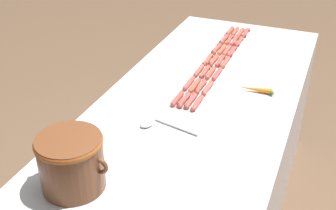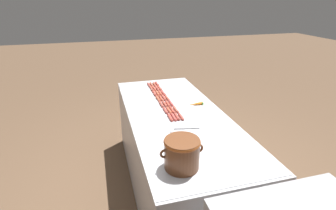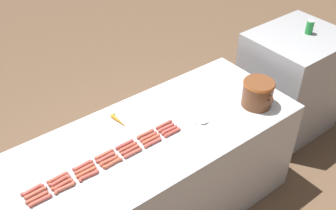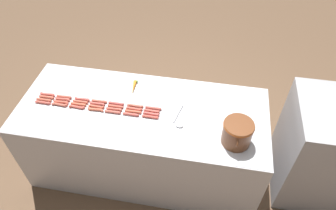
{
  "view_description": "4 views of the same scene",
  "coord_description": "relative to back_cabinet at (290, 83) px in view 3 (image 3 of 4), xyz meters",
  "views": [
    {
      "loc": [
        -0.56,
        1.8,
        1.93
      ],
      "look_at": [
        0.12,
        0.15,
        0.87
      ],
      "focal_mm": 46.53,
      "sensor_mm": 36.0,
      "label": 1
    },
    {
      "loc": [
        0.67,
        2.14,
        1.92
      ],
      "look_at": [
        0.05,
        -0.11,
        0.92
      ],
      "focal_mm": 27.54,
      "sensor_mm": 36.0,
      "label": 2
    },
    {
      "loc": [
        1.72,
        -1.2,
        2.73
      ],
      "look_at": [
        -0.14,
        0.24,
        0.91
      ],
      "focal_mm": 42.69,
      "sensor_mm": 36.0,
      "label": 3
    },
    {
      "loc": [
        1.77,
        0.55,
        2.82
      ],
      "look_at": [
        -0.0,
        0.23,
        0.96
      ],
      "focal_mm": 32.97,
      "sensor_mm": 36.0,
      "label": 4
    }
  ],
  "objects": [
    {
      "name": "hot_dog_0",
      "position": [
        0.08,
        -2.59,
        0.36
      ],
      "size": [
        0.03,
        0.14,
        0.02
      ],
      "color": "#B1483E",
      "rests_on": "griddle_counter"
    },
    {
      "name": "hot_dog_2",
      "position": [
        0.08,
        -2.26,
        0.36
      ],
      "size": [
        0.03,
        0.14,
        0.02
      ],
      "color": "#B0473F",
      "rests_on": "griddle_counter"
    },
    {
      "name": "hot_dog_19",
      "position": [
        0.15,
        -1.77,
        0.36
      ],
      "size": [
        0.03,
        0.14,
        0.02
      ],
      "color": "#B25138",
      "rests_on": "griddle_counter"
    },
    {
      "name": "bean_pot",
      "position": [
        0.31,
        -0.9,
        0.46
      ],
      "size": [
        0.3,
        0.24,
        0.21
      ],
      "color": "brown",
      "rests_on": "griddle_counter"
    },
    {
      "name": "hot_dog_8",
      "position": [
        0.11,
        -2.43,
        0.36
      ],
      "size": [
        0.03,
        0.14,
        0.02
      ],
      "color": "#AD4B3E",
      "rests_on": "griddle_counter"
    },
    {
      "name": "hot_dog_4",
      "position": [
        0.08,
        -1.94,
        0.36
      ],
      "size": [
        0.03,
        0.14,
        0.02
      ],
      "color": "#B14540",
      "rests_on": "griddle_counter"
    },
    {
      "name": "griddle_counter",
      "position": [
        0.1,
        -1.71,
        -0.09
      ],
      "size": [
        0.91,
        2.19,
        0.87
      ],
      "color": "#BCBCC1",
      "rests_on": "ground_plane"
    },
    {
      "name": "hot_dog_14",
      "position": [
        0.15,
        -2.59,
        0.36
      ],
      "size": [
        0.03,
        0.14,
        0.02
      ],
      "color": "#AD503C",
      "rests_on": "griddle_counter"
    },
    {
      "name": "hot_dog_12",
      "position": [
        0.12,
        -1.77,
        0.36
      ],
      "size": [
        0.03,
        0.14,
        0.02
      ],
      "color": "#B6493A",
      "rests_on": "griddle_counter"
    },
    {
      "name": "hot_dog_24",
      "position": [
        0.18,
        -2.1,
        0.36
      ],
      "size": [
        0.03,
        0.14,
        0.02
      ],
      "color": "#B3533B",
      "rests_on": "griddle_counter"
    },
    {
      "name": "hot_dog_3",
      "position": [
        0.08,
        -2.1,
        0.36
      ],
      "size": [
        0.03,
        0.14,
        0.02
      ],
      "color": "#B2513F",
      "rests_on": "griddle_counter"
    },
    {
      "name": "hot_dog_23",
      "position": [
        0.18,
        -2.27,
        0.36
      ],
      "size": [
        0.03,
        0.14,
        0.02
      ],
      "color": "#B84A3D",
      "rests_on": "griddle_counter"
    },
    {
      "name": "hot_dog_16",
      "position": [
        0.15,
        -2.26,
        0.36
      ],
      "size": [
        0.03,
        0.14,
        0.02
      ],
      "color": "#B5533A",
      "rests_on": "griddle_counter"
    },
    {
      "name": "hot_dog_25",
      "position": [
        0.19,
        -1.94,
        0.36
      ],
      "size": [
        0.03,
        0.14,
        0.02
      ],
      "color": "#AF4E41",
      "rests_on": "griddle_counter"
    },
    {
      "name": "hot_dog_17",
      "position": [
        0.15,
        -2.1,
        0.36
      ],
      "size": [
        0.03,
        0.14,
        0.02
      ],
      "color": "#B34E39",
      "rests_on": "griddle_counter"
    },
    {
      "name": "hot_dog_5",
      "position": [
        0.08,
        -1.77,
        0.36
      ],
      "size": [
        0.03,
        0.14,
        0.02
      ],
      "color": "#AC5341",
      "rests_on": "griddle_counter"
    },
    {
      "name": "hot_dog_18",
      "position": [
        0.15,
        -1.94,
        0.36
      ],
      "size": [
        0.03,
        0.14,
        0.02
      ],
      "color": "#AB4A3B",
      "rests_on": "griddle_counter"
    },
    {
      "name": "hot_dog_26",
      "position": [
        0.19,
        -1.78,
        0.36
      ],
      "size": [
        0.03,
        0.14,
        0.02
      ],
      "color": "#B74B40",
      "rests_on": "griddle_counter"
    },
    {
      "name": "hot_dog_9",
      "position": [
        0.12,
        -2.26,
        0.36
      ],
      "size": [
        0.03,
        0.14,
        0.02
      ],
      "color": "#B04D3B",
      "rests_on": "griddle_counter"
    },
    {
      "name": "hot_dog_11",
      "position": [
        0.12,
        -1.94,
        0.36
      ],
      "size": [
        0.03,
        0.14,
        0.02
      ],
      "color": "#B44A39",
      "rests_on": "griddle_counter"
    },
    {
      "name": "hot_dog_27",
      "position": [
        0.18,
        -1.61,
        0.36
      ],
      "size": [
        0.03,
        0.14,
        0.02
      ],
      "color": "#B64539",
      "rests_on": "griddle_counter"
    },
    {
      "name": "serving_spoon",
      "position": [
        0.19,
        -1.37,
        0.36
      ],
      "size": [
        0.27,
        0.1,
        0.02
      ],
      "color": "#B7B7BC",
      "rests_on": "griddle_counter"
    },
    {
      "name": "soda_can",
      "position": [
        0.02,
        0.08,
        0.58
      ],
      "size": [
        0.07,
        0.07,
        0.13
      ],
      "color": "#1E8C38",
      "rests_on": "back_cabinet"
    },
    {
      "name": "hot_dog_7",
      "position": [
        0.11,
        -2.58,
        0.36
      ],
      "size": [
        0.03,
        0.14,
        0.02
      ],
      "color": "#B4523F",
      "rests_on": "griddle_counter"
    },
    {
      "name": "hot_dog_10",
      "position": [
        0.11,
        -2.1,
        0.36
      ],
      "size": [
        0.03,
        0.14,
        0.02
      ],
      "color": "#AC493F",
      "rests_on": "griddle_counter"
    },
    {
      "name": "carrot",
      "position": [
        -0.15,
        -1.84,
        0.36
      ],
      "size": [
        0.18,
        0.05,
        0.03
      ],
      "color": "orange",
      "rests_on": "griddle_counter"
    },
    {
      "name": "hot_dog_6",
      "position": [
        0.08,
        -1.61,
        0.36
      ],
      "size": [
        0.03,
        0.14,
        0.02
      ],
      "color": "#AC493D",
      "rests_on": "griddle_counter"
    },
    {
      "name": "hot_dog_1",
      "position": [
        0.08,
        -2.43,
        0.36
      ],
      "size": [
        0.03,
        0.14,
        0.02
      ],
      "color": "#B34C3C",
      "rests_on": "griddle_counter"
    },
    {
      "name": "back_cabinet",
      "position": [
        0.0,
        0.0,
        0.0
      ],
      "size": [
        0.72,
        0.84,
        1.04
      ],
      "primitive_type": "cube",
      "color": "#A0A0A4",
      "rests_on": "ground_plane"
    },
    {
      "name": "hot_dog_15",
      "position": [
        0.15,
        -2.43,
        0.36
      ],
      "size": [
        0.03,
        0.14,
        0.02
      ],
      "color": "#B84C3A",
      "rests_on": "griddle_counter"
    },
    {
      "name": "hot_dog_22",
      "position": [
        0.18,
        -2.43,
        0.36
      ],
      "size": [
        0.03,
        0.14,
        0.02
      ],
      "color": "#AC503F",
      "rests_on": "griddle_counter"
    },
    {
      "name": "hot_dog_21",
      "position": [
        0.18,
        -2.58,
        0.36
      ],
      "size": [
        0.03,
        0.14,
        0.02
      ],
      "color": "#B44B3F",
      "rests_on": "griddle_counter"
    },
    {
      "name": "hot_dog_20",
      "position": [
        0.15,
        -1.61,
        0.36
      ],
      "size": [
        0.03,
        0.14,
        0.02
      ],
      "color": "#B74941",
      "rests_on": "griddle_counter"
    },
    {
      "name": "hot_dog_13",
      "position": [
        0.12,
        -1.61,
        0.36
      ],
      "size": [
        0.03,
        0.14,
        0.02
      ],
      "color": "#B14B3F",
      "rests_on": "griddle_counter"
    }
  ]
}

